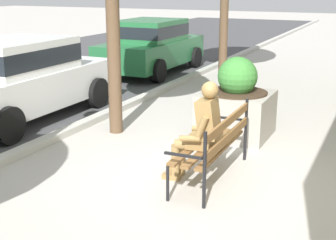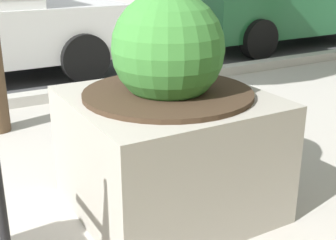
% 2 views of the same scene
% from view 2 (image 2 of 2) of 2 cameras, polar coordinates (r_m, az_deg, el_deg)
% --- Properties ---
extents(concrete_planter, '(1.16, 1.16, 1.38)m').
position_cam_2_polar(concrete_planter, '(2.85, 0.00, -1.13)').
color(concrete_planter, gray).
rests_on(concrete_planter, ground).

